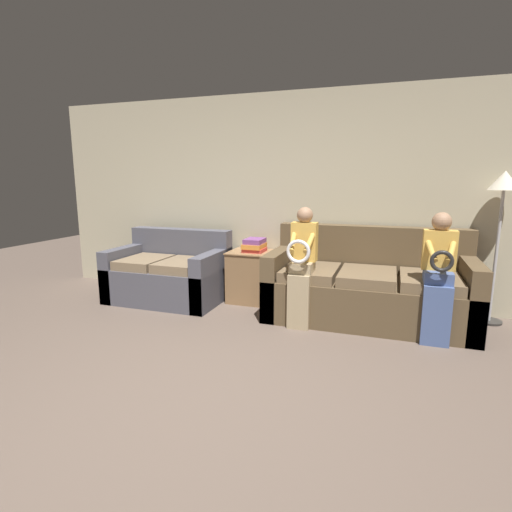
% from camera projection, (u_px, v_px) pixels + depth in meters
% --- Properties ---
extents(ground_plane, '(14.00, 14.00, 0.00)m').
position_uv_depth(ground_plane, '(183.00, 421.00, 2.54)').
color(ground_plane, brown).
extents(wall_back, '(6.71, 0.06, 2.55)m').
position_uv_depth(wall_back, '(294.00, 199.00, 4.96)').
color(wall_back, '#BCB293').
rests_on(wall_back, ground_plane).
extents(couch_main, '(2.13, 0.99, 0.99)m').
position_uv_depth(couch_main, '(368.00, 288.00, 4.35)').
color(couch_main, brown).
rests_on(couch_main, ground_plane).
extents(couch_side, '(1.39, 0.91, 0.87)m').
position_uv_depth(couch_side, '(170.00, 275.00, 5.07)').
color(couch_side, '#4C4C56').
rests_on(couch_side, ground_plane).
extents(child_left_seated, '(0.26, 0.37, 1.23)m').
position_uv_depth(child_left_seated, '(302.00, 261.00, 4.10)').
color(child_left_seated, tan).
rests_on(child_left_seated, ground_plane).
extents(child_right_seated, '(0.30, 0.38, 1.21)m').
position_uv_depth(child_right_seated, '(439.00, 272.00, 3.69)').
color(child_right_seated, '#475B8E').
rests_on(child_right_seated, ground_plane).
extents(side_shelf, '(0.60, 0.52, 0.64)m').
position_uv_depth(side_shelf, '(254.00, 276.00, 4.99)').
color(side_shelf, olive).
rests_on(side_shelf, ground_plane).
extents(book_stack, '(0.25, 0.31, 0.16)m').
position_uv_depth(book_stack, '(254.00, 245.00, 4.91)').
color(book_stack, '#BC3833').
rests_on(book_stack, side_shelf).
extents(floor_lamp, '(0.31, 0.31, 1.60)m').
position_uv_depth(floor_lamp, '(503.00, 197.00, 4.04)').
color(floor_lamp, '#2D2B28').
rests_on(floor_lamp, ground_plane).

